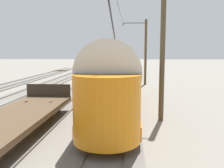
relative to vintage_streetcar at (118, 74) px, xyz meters
name	(u,v)px	position (x,y,z in m)	size (l,w,h in m)	color
ground_plane	(29,104)	(6.46, -0.33, -2.27)	(220.00, 220.00, 0.00)	gray
track_streetcar_siding	(118,104)	(0.00, -0.64, -2.21)	(2.80, 80.00, 0.18)	#666059
track_adjacent_siding	(59,103)	(4.31, -0.64, -2.21)	(2.80, 80.00, 0.18)	#666059
track_third_siding	(3,102)	(8.61, -0.64, -2.21)	(2.80, 80.00, 0.18)	#666059
vintage_streetcar	(118,74)	(0.00, 0.00, 0.00)	(2.65, 18.15, 5.80)	orange
catenary_pole_foreground	(145,51)	(-2.53, -12.21, 1.63)	(2.82, 0.28, 7.47)	#4C3D28
catenary_pole_mid_near	(161,50)	(-2.53, 3.16, 1.63)	(2.82, 0.28, 7.47)	#4C3D28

